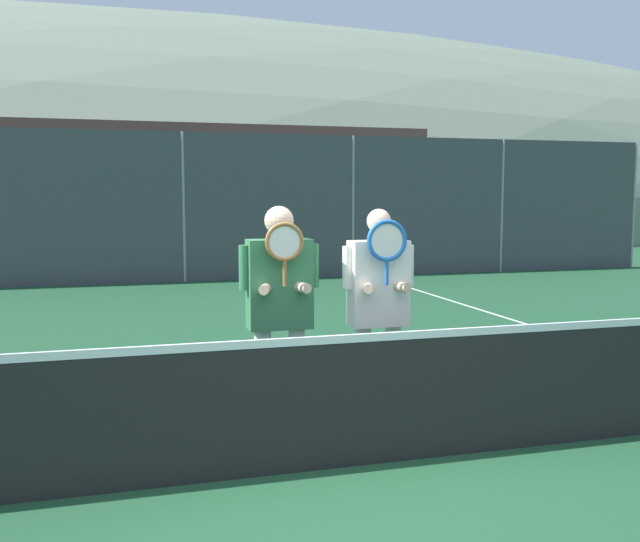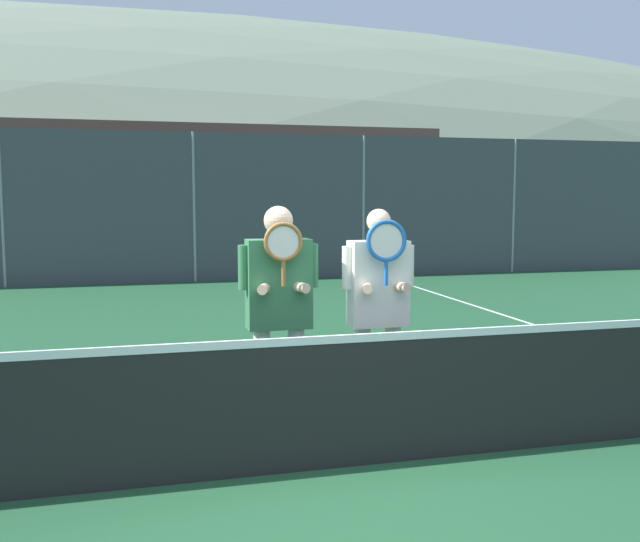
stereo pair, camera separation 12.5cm
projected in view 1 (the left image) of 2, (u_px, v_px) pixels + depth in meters
The scene contains 11 objects.
ground_plane at pixel (339, 468), 5.01m from camera, with size 120.00×120.00×0.00m, color #1E4C2D.
hill_distant at pixel (133, 219), 58.47m from camera, with size 141.92×78.84×27.59m.
clubhouse_building at pixel (101, 191), 22.89m from camera, with size 20.23×5.50×4.04m.
fence_back at pixel (184, 207), 15.68m from camera, with size 23.71×0.06×3.30m.
tennis_net at pixel (339, 400), 4.95m from camera, with size 11.77×0.09×1.05m.
court_line_right_sideline at pixel (595, 345), 9.08m from camera, with size 0.05×16.00×0.01m, color white.
player_leftmost at pixel (280, 300), 5.51m from camera, with size 0.63×0.34×1.83m.
player_center_left at pixel (379, 301), 5.70m from camera, with size 0.60×0.34×1.80m.
car_left_of_center at pixel (63, 239), 17.45m from camera, with size 4.33×1.96×1.67m.
car_center at pixel (265, 232), 19.00m from camera, with size 4.50×2.02×1.85m.
car_right_of_center at pixel (448, 232), 20.29m from camera, with size 4.64×2.04×1.67m.
Camera 1 is at (-1.46, -4.61, 1.90)m, focal length 40.00 mm.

